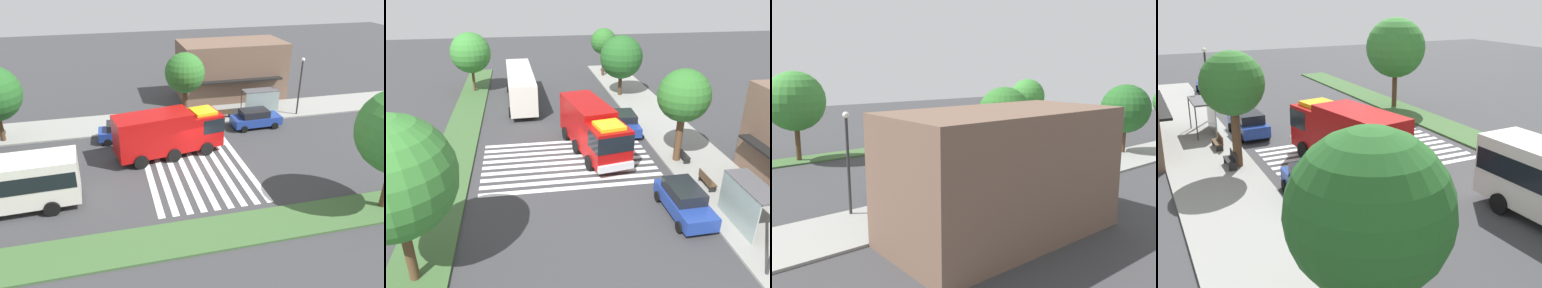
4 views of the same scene
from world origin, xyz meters
The scene contains 17 objects.
ground_plane centered at (0.00, 0.00, 0.00)m, with size 120.00×120.00×0.00m, color #38383A.
sidewalk centered at (0.00, 9.34, 0.07)m, with size 60.00×4.94×0.14m, color gray.
median_strip centered at (0.00, -8.37, 0.07)m, with size 60.00×3.00×0.14m, color #3D6033.
crosswalk centered at (-0.45, 0.00, 0.01)m, with size 7.65×12.37×0.01m.
fire_truck centered at (-1.84, 2.12, 2.03)m, with size 9.07×4.09×3.64m.
parked_car_west centered at (-5.38, 5.67, 0.88)m, with size 4.41×2.14×1.71m.
parked_car_mid centered at (6.88, 5.67, 0.89)m, with size 4.65×2.23×1.74m.
transit_bus centered at (-14.80, -3.09, 2.05)m, with size 12.07×3.18×3.44m.
bus_stop_shelter centered at (8.49, 8.27, 1.89)m, with size 3.50×1.40×2.46m.
bench_near_shelter centered at (4.49, 8.28, 0.59)m, with size 1.60×0.50×0.90m.
bench_west_of_shelter centered at (0.65, 8.28, 0.59)m, with size 1.60×0.50×0.90m.
street_lamp centered at (12.12, 7.47, 3.54)m, with size 0.36×0.36×5.72m.
storefront_building centered at (7.45, 14.67, 3.11)m, with size 11.48×6.54×6.23m.
sidewalk_tree_west centered at (-15.54, 7.87, 4.33)m, with size 4.60×4.60×6.50m.
sidewalk_tree_center centered at (0.63, 7.87, 4.98)m, with size 3.65×3.65×6.73m.
median_tree_far_west centered at (-19.72, -8.37, 4.50)m, with size 4.46×4.46×6.60m.
median_tree_west centered at (9.84, -8.37, 5.32)m, with size 5.18×5.18×7.78m.
Camera 3 is at (21.18, 28.58, 8.17)m, focal length 38.79 mm.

